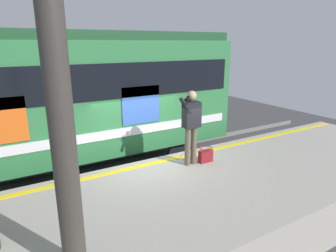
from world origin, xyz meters
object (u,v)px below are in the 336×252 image
(passenger, at_px, (191,122))
(station_column, at_px, (63,142))
(handbag, at_px, (206,155))
(train_carriage, at_px, (65,94))

(passenger, distance_m, station_column, 3.96)
(handbag, height_order, station_column, station_column)
(train_carriage, relative_size, passenger, 5.29)
(passenger, height_order, station_column, station_column)
(handbag, bearing_deg, passenger, -13.11)
(handbag, bearing_deg, train_carriage, -49.41)
(train_carriage, height_order, handbag, train_carriage)
(passenger, relative_size, station_column, 0.52)
(passenger, bearing_deg, station_column, 32.38)
(passenger, xyz_separation_m, handbag, (-0.40, 0.09, -0.90))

